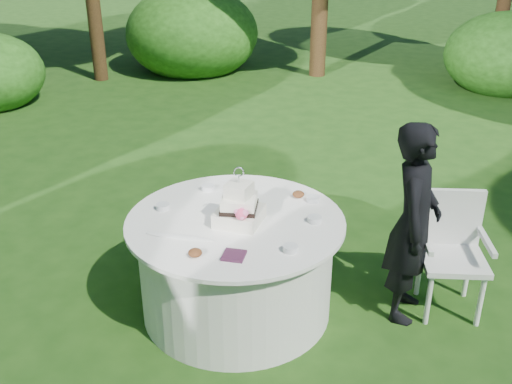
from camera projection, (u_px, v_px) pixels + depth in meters
ground at (237, 308)px, 4.57m from camera, size 80.00×80.00×0.00m
napkins at (234, 255)px, 3.78m from camera, size 0.14×0.14×0.02m
feather_plume at (180, 237)px, 4.00m from camera, size 0.48×0.07×0.01m
guest at (413, 223)px, 4.22m from camera, size 0.42×0.59×1.50m
table at (236, 265)px, 4.40m from camera, size 1.56×1.56×0.77m
cake at (239, 208)px, 4.14m from camera, size 0.33×0.34×0.42m
chair at (452, 244)px, 4.41m from camera, size 0.53×0.52×0.91m
votives at (256, 211)px, 4.31m from camera, size 1.21×0.87×0.04m
petal_cups at (251, 221)px, 4.16m from camera, size 0.59×1.07×0.05m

